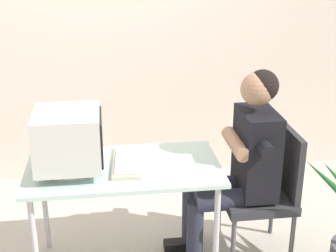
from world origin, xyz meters
name	(u,v)px	position (x,y,z in m)	size (l,w,h in m)	color
wall_back	(149,6)	(0.30, 1.40, 1.50)	(8.00, 0.10, 3.00)	beige
desk	(124,176)	(0.00, 0.00, 0.66)	(1.19, 0.65, 0.72)	#B7B7BC
crt_monitor	(69,139)	(-0.32, -0.03, 0.93)	(0.39, 0.40, 0.38)	silver
keyboard	(127,161)	(0.02, 0.03, 0.74)	(0.20, 0.47, 0.03)	beige
office_chair	(267,187)	(0.94, 0.03, 0.49)	(0.45, 0.45, 0.89)	#4C4C51
person_seated	(241,159)	(0.75, 0.03, 0.71)	(0.70, 0.58, 1.29)	black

